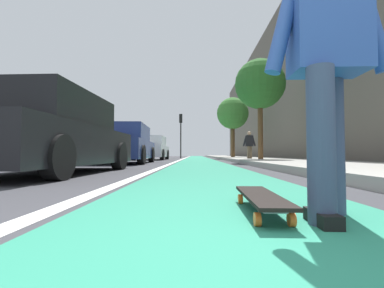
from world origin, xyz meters
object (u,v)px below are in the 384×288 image
object	(u,v)px
skater_person	(327,53)
parked_car_far	(152,148)
pedestrian_distant	(249,144)
street_tree_mid	(260,85)
parked_car_mid	(125,145)
street_tree_far	(233,114)
parked_car_near	(49,136)
skateboard	(261,198)
traffic_light	(181,128)

from	to	relation	value
skater_person	parked_car_far	world-z (taller)	skater_person
skater_person	pedestrian_distant	bearing A→B (deg)	-9.45
street_tree_mid	pedestrian_distant	distance (m)	3.03
skater_person	parked_car_mid	world-z (taller)	skater_person
street_tree_far	skater_person	bearing A→B (deg)	173.51
skater_person	parked_car_near	bearing A→B (deg)	45.69
skateboard	street_tree_mid	distance (m)	11.05
parked_car_mid	traffic_light	world-z (taller)	traffic_light
pedestrian_distant	parked_car_far	bearing A→B (deg)	56.67
parked_car_mid	street_tree_far	bearing A→B (deg)	-29.22
skateboard	street_tree_mid	world-z (taller)	street_tree_mid
pedestrian_distant	street_tree_far	bearing A→B (deg)	-1.56
parked_car_mid	street_tree_mid	world-z (taller)	street_tree_mid
parked_car_mid	street_tree_far	xyz separation A→B (m)	(10.13, -5.67, 2.78)
parked_car_mid	parked_car_far	bearing A→B (deg)	0.44
skateboard	pedestrian_distant	distance (m)	11.94
skateboard	traffic_light	size ratio (longest dim) A/B	0.21
skater_person	parked_car_near	distance (m)	4.87
skateboard	skater_person	distance (m)	0.92
parked_car_far	skateboard	bearing A→B (deg)	-168.17
skater_person	parked_car_mid	size ratio (longest dim) A/B	0.36
skater_person	traffic_light	bearing A→B (deg)	5.23
street_tree_mid	parked_car_mid	bearing A→B (deg)	104.35
skater_person	skateboard	bearing A→B (deg)	66.68
street_tree_mid	parked_car_near	bearing A→B (deg)	140.94
parked_car_near	skateboard	bearing A→B (deg)	-136.02
parked_car_near	pedestrian_distant	size ratio (longest dim) A/B	2.84
pedestrian_distant	parked_car_mid	bearing A→B (deg)	118.13
parked_car_near	parked_car_far	world-z (taller)	parked_car_far
traffic_light	parked_car_mid	bearing A→B (deg)	174.08
traffic_light	street_tree_far	xyz separation A→B (m)	(-3.63, -4.24, 0.70)
parked_car_near	street_tree_far	xyz separation A→B (m)	(15.64, -5.65, 2.80)
skateboard	skater_person	size ratio (longest dim) A/B	0.52
parked_car_far	street_tree_mid	bearing A→B (deg)	-131.77
skateboard	parked_car_far	xyz separation A→B (m)	(15.32, 3.21, 0.63)
skater_person	street_tree_far	xyz separation A→B (m)	(19.04, -2.16, 2.57)
parked_car_near	pedestrian_distant	world-z (taller)	pedestrian_distant
skateboard	skater_person	xyz separation A→B (m)	(-0.15, -0.35, 0.84)
skateboard	street_tree_far	size ratio (longest dim) A/B	0.18
parked_car_mid	pedestrian_distant	distance (m)	6.21
skater_person	pedestrian_distant	xyz separation A→B (m)	(11.84, -1.97, -0.08)
parked_car_near	skater_person	bearing A→B (deg)	-134.31
traffic_light	pedestrian_distant	distance (m)	11.73
parked_car_near	street_tree_far	world-z (taller)	street_tree_far
parked_car_mid	parked_car_far	xyz separation A→B (m)	(6.56, 0.05, -0.00)
parked_car_mid	traffic_light	bearing A→B (deg)	-5.92
parked_car_near	parked_car_mid	xyz separation A→B (m)	(5.51, 0.02, 0.02)
skater_person	street_tree_mid	world-z (taller)	street_tree_mid
skateboard	parked_car_mid	size ratio (longest dim) A/B	0.19
parked_car_far	street_tree_mid	size ratio (longest dim) A/B	0.95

